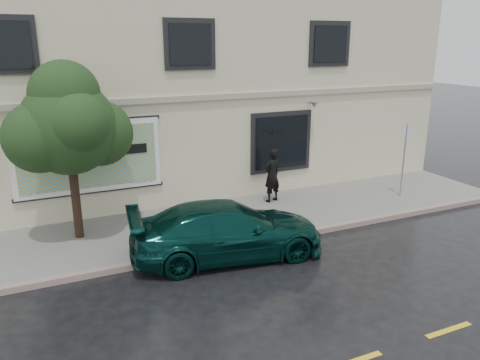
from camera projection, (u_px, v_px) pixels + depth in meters
name	position (u px, v px, depth m)	size (l,w,h in m)	color
ground	(263.00, 273.00, 11.11)	(90.00, 90.00, 0.00)	black
sidewalk	(213.00, 224.00, 13.92)	(20.00, 3.50, 0.15)	gray
curb	(237.00, 246.00, 12.40)	(20.00, 0.18, 0.16)	gray
building	(158.00, 90.00, 17.96)	(20.00, 8.12, 7.00)	beige
billboard	(89.00, 157.00, 13.55)	(4.30, 0.16, 2.20)	white
car	(228.00, 230.00, 11.80)	(2.16, 4.88, 1.42)	#072E29
pedestrian	(272.00, 175.00, 15.39)	(0.66, 0.43, 1.81)	black
umbrella	(273.00, 136.00, 15.02)	(1.07, 1.07, 0.79)	black
street_tree	(68.00, 128.00, 11.95)	(2.46, 2.46, 4.26)	#301F15
fire_hydrant	(179.00, 237.00, 11.95)	(0.28, 0.27, 0.69)	white
sign_pole	(404.00, 153.00, 15.75)	(0.30, 0.11, 2.50)	#9B9DA4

